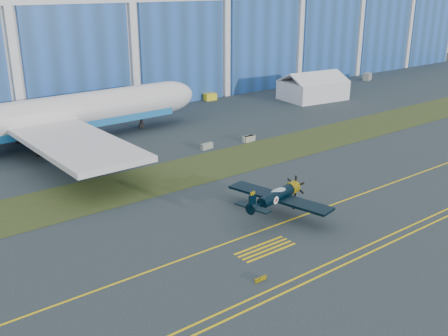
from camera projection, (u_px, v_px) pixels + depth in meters
ground at (330, 182)px, 65.16m from camera, size 260.00×260.00×0.00m
grass_median at (256, 154)px, 75.61m from camera, size 260.00×10.00×0.02m
hangar at (83, 24)px, 113.76m from camera, size 220.00×45.70×30.00m
taxiway_centreline at (362, 194)px, 61.42m from camera, size 200.00×0.20×0.02m
edge_line_near at (436, 222)px, 54.33m from camera, size 80.00×0.20×0.02m
edge_line_far at (427, 218)px, 55.07m from camera, size 80.00×0.20×0.02m
hold_short_ladder at (265, 249)px, 48.76m from camera, size 6.00×2.40×0.02m
guard_board_left at (261, 279)px, 43.49m from camera, size 1.20×0.15×0.35m
warbird at (276, 196)px, 54.88m from camera, size 12.37×13.92×3.57m
jetliner at (38, 77)px, 75.79m from camera, size 61.14×52.22×20.95m
tent at (313, 85)px, 110.22m from camera, size 13.81×10.82×5.94m
shipping_container at (94, 113)px, 94.11m from camera, size 6.23×2.59×2.68m
tug at (210, 97)px, 110.19m from camera, size 2.65×1.83×1.45m
gse_box at (367, 77)px, 132.79m from camera, size 3.27×2.54×1.74m
barrier_a at (207, 146)px, 77.85m from camera, size 2.05×0.80×0.90m
barrier_b at (249, 139)px, 81.55m from camera, size 2.03×0.72×0.90m
barrier_c at (248, 139)px, 81.56m from camera, size 2.05×0.82×0.90m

